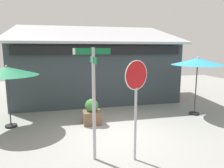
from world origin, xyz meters
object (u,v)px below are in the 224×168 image
street_sign_post (94,93)px  patio_umbrella_teal_center (198,62)px  sidewalk_planter (92,113)px  patio_umbrella_forest_green_left (7,72)px  stop_sign (136,92)px

street_sign_post → patio_umbrella_teal_center: (5.13, 2.91, 0.55)m
street_sign_post → sidewalk_planter: street_sign_post is taller
street_sign_post → patio_umbrella_forest_green_left: bearing=132.1°
stop_sign → patio_umbrella_forest_green_left: (-3.93, 3.43, 0.25)m
patio_umbrella_forest_green_left → sidewalk_planter: size_ratio=2.36×
stop_sign → sidewalk_planter: stop_sign is taller
patio_umbrella_teal_center → patio_umbrella_forest_green_left: bearing=178.3°
patio_umbrella_forest_green_left → patio_umbrella_teal_center: patio_umbrella_teal_center is taller
street_sign_post → patio_umbrella_teal_center: 5.92m
street_sign_post → patio_umbrella_forest_green_left: (-2.84, 3.15, 0.29)m
street_sign_post → stop_sign: (1.08, -0.28, 0.04)m
sidewalk_planter → street_sign_post: bearing=-96.2°
patio_umbrella_forest_green_left → street_sign_post: bearing=-47.9°
stop_sign → patio_umbrella_forest_green_left: stop_sign is taller
street_sign_post → stop_sign: bearing=-14.5°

